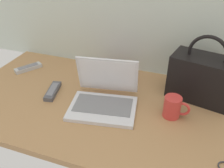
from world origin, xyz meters
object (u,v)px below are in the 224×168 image
object	(u,v)px
laptop	(104,97)
coffee_mug	(173,107)
remote_control_near	(28,68)
handbag	(202,77)
book_stack	(112,72)
remote_control_far	(53,91)

from	to	relation	value
laptop	coffee_mug	distance (m)	0.32
remote_control_near	handbag	world-z (taller)	handbag
coffee_mug	book_stack	size ratio (longest dim) A/B	0.51
remote_control_far	handbag	size ratio (longest dim) A/B	0.50
coffee_mug	remote_control_far	distance (m)	0.61
coffee_mug	book_stack	xyz separation A→B (m)	(-0.37, 0.24, -0.02)
coffee_mug	laptop	bearing A→B (deg)	-176.31
coffee_mug	remote_control_far	size ratio (longest dim) A/B	0.71
remote_control_near	remote_control_far	distance (m)	0.32
laptop	handbag	distance (m)	0.48
book_stack	handbag	bearing A→B (deg)	-5.45
remote_control_far	handbag	xyz separation A→B (m)	(0.71, 0.21, 0.10)
remote_control_far	coffee_mug	bearing A→B (deg)	1.77
handbag	book_stack	world-z (taller)	handbag
handbag	remote_control_far	bearing A→B (deg)	-163.32
coffee_mug	handbag	distance (m)	0.23
coffee_mug	book_stack	distance (m)	0.45
laptop	handbag	xyz separation A→B (m)	(0.43, 0.22, 0.07)
remote_control_near	book_stack	size ratio (longest dim) A/B	0.70
laptop	remote_control_near	distance (m)	0.59
laptop	coffee_mug	size ratio (longest dim) A/B	2.94
coffee_mug	remote_control_near	distance (m)	0.89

